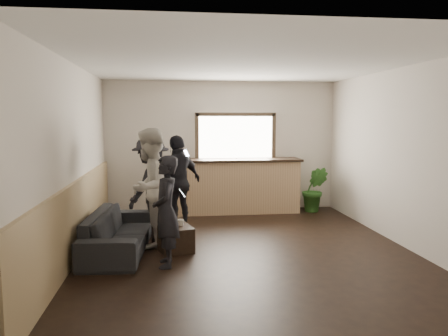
{
  "coord_description": "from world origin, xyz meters",
  "views": [
    {
      "loc": [
        -1.11,
        -6.43,
        1.99
      ],
      "look_at": [
        -0.27,
        0.4,
        1.22
      ],
      "focal_mm": 35.0,
      "sensor_mm": 36.0,
      "label": 1
    }
  ],
  "objects": [
    {
      "name": "ground",
      "position": [
        0.0,
        0.0,
        0.0
      ],
      "size": [
        5.0,
        6.0,
        0.01
      ],
      "primitive_type": "cube",
      "color": "black"
    },
    {
      "name": "room_shell",
      "position": [
        -0.74,
        0.0,
        1.47
      ],
      "size": [
        5.01,
        6.01,
        2.8
      ],
      "color": "silver",
      "rests_on": "ground"
    },
    {
      "name": "bar_counter",
      "position": [
        0.3,
        2.7,
        0.64
      ],
      "size": [
        2.7,
        0.68,
        2.13
      ],
      "color": "tan",
      "rests_on": "ground"
    },
    {
      "name": "sofa",
      "position": [
        -1.9,
        0.14,
        0.3
      ],
      "size": [
        0.96,
        2.12,
        0.6
      ],
      "primitive_type": "imported",
      "rotation": [
        0.0,
        0.0,
        1.5
      ],
      "color": "black",
      "rests_on": "ground"
    },
    {
      "name": "coffee_table",
      "position": [
        -1.1,
        0.21,
        0.19
      ],
      "size": [
        0.67,
        0.94,
        0.38
      ],
      "primitive_type": "cube",
      "rotation": [
        0.0,
        0.0,
        0.25
      ],
      "color": "black",
      "rests_on": "ground"
    },
    {
      "name": "cup_a",
      "position": [
        -1.22,
        0.38,
        0.43
      ],
      "size": [
        0.16,
        0.16,
        0.1
      ],
      "primitive_type": "imported",
      "rotation": [
        0.0,
        0.0,
        1.29
      ],
      "color": "silver",
      "rests_on": "coffee_table"
    },
    {
      "name": "cup_b",
      "position": [
        -0.97,
        0.1,
        0.42
      ],
      "size": [
        0.14,
        0.14,
        0.09
      ],
      "primitive_type": "imported",
      "rotation": [
        0.0,
        0.0,
        0.65
      ],
      "color": "silver",
      "rests_on": "coffee_table"
    },
    {
      "name": "potted_plant",
      "position": [
        1.96,
        2.53,
        0.49
      ],
      "size": [
        0.65,
        0.59,
        0.97
      ],
      "primitive_type": "imported",
      "rotation": [
        0.0,
        0.0,
        -0.36
      ],
      "color": "#2D6623",
      "rests_on": "ground"
    },
    {
      "name": "person_a",
      "position": [
        -1.18,
        -0.61,
        0.75
      ],
      "size": [
        0.46,
        0.56,
        1.51
      ],
      "rotation": [
        0.0,
        0.0,
        -1.53
      ],
      "color": "black",
      "rests_on": "ground"
    },
    {
      "name": "person_b",
      "position": [
        -1.44,
        0.37,
        0.93
      ],
      "size": [
        0.99,
        1.1,
        1.86
      ],
      "rotation": [
        0.0,
        0.0,
        -1.96
      ],
      "color": "beige",
      "rests_on": "ground"
    },
    {
      "name": "person_c",
      "position": [
        -1.45,
        1.09,
        0.85
      ],
      "size": [
        1.11,
        1.26,
        1.7
      ],
      "rotation": [
        0.0,
        0.0,
        -2.12
      ],
      "color": "black",
      "rests_on": "ground"
    },
    {
      "name": "person_d",
      "position": [
        -0.97,
        1.44,
        0.85
      ],
      "size": [
        1.03,
        0.96,
        1.71
      ],
      "rotation": [
        0.0,
        0.0,
        -2.45
      ],
      "color": "black",
      "rests_on": "ground"
    }
  ]
}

